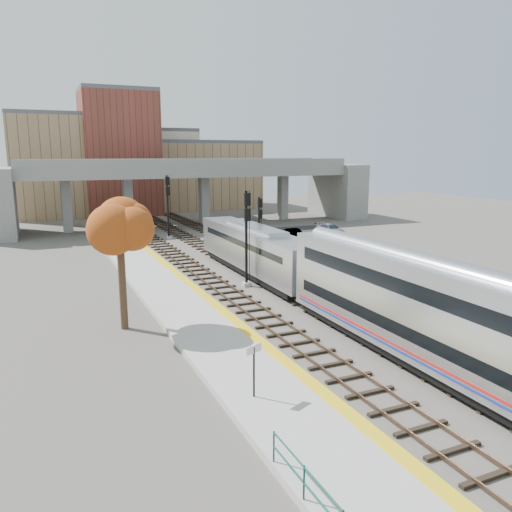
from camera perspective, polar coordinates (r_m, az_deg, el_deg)
name	(u,v)px	position (r m, az deg, el deg)	size (l,w,h in m)	color
ground	(325,322)	(31.52, 7.87, -7.51)	(160.00, 160.00, 0.00)	#47423D
platform	(214,337)	(28.49, -4.77, -9.18)	(4.50, 60.00, 0.35)	#9E9E99
yellow_strip	(246,329)	(29.06, -1.21, -8.34)	(0.70, 60.00, 0.01)	yellow
tracks	(256,275)	(42.53, 0.06, -2.23)	(10.70, 95.00, 0.25)	black
overpass	(190,185)	(73.35, -7.56, 8.08)	(54.00, 12.00, 9.50)	slate
buildings_far	(135,167)	(93.38, -13.63, 9.88)	(43.00, 21.00, 20.60)	#947956
parking_lot	(302,238)	(61.88, 5.25, 2.07)	(14.00, 18.00, 0.04)	black
locomotive	(255,249)	(42.47, -0.10, 0.80)	(3.02, 19.05, 4.10)	#A8AAB2
coach	(461,325)	(24.15, 22.40, -7.35)	(3.03, 25.00, 5.00)	#A8AAB2
signal_mast_near	(247,239)	(38.57, -1.08, 1.98)	(0.60, 0.64, 7.50)	#9E9E99
signal_mast_mid	(259,233)	(46.35, 0.37, 2.65)	(0.60, 0.64, 6.36)	#9E9E99
signal_mast_far	(168,207)	(61.55, -10.02, 5.57)	(0.60, 0.64, 7.69)	#9E9E99
station_sign	(254,360)	(20.90, -0.24, -11.80)	(0.84, 0.41, 2.27)	black
tree	(120,237)	(29.82, -15.30, 2.11)	(3.60, 3.60, 7.49)	#382619
car_a	(273,239)	(57.69, 2.01, 2.01)	(1.35, 3.36, 1.14)	#99999E
car_b	(294,234)	(60.72, 4.41, 2.53)	(1.34, 3.85, 1.27)	#99999E
car_c	(330,229)	(64.76, 8.49, 3.04)	(1.88, 4.62, 1.34)	#99999E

